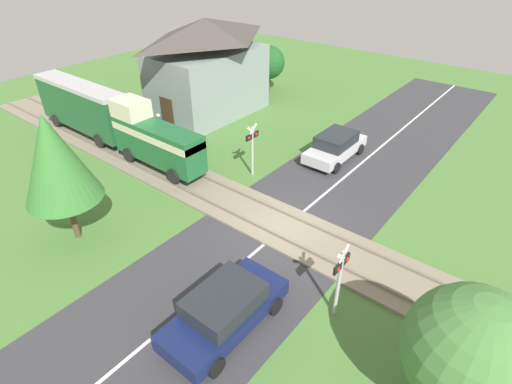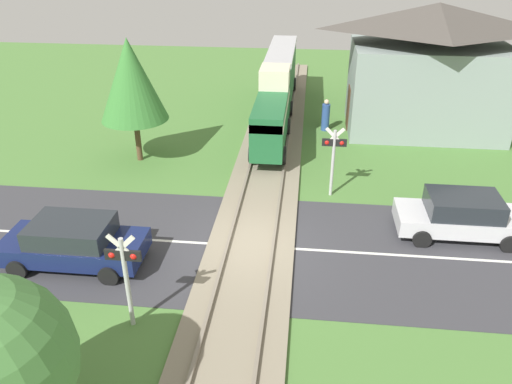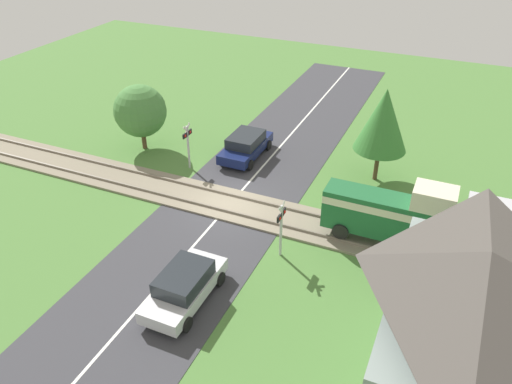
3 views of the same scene
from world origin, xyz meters
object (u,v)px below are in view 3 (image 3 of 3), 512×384
train (483,232)px  crossing_signal_west_approach (188,140)px  car_far_side (185,285)px  crossing_signal_east_approach (281,222)px  car_near_crossing (246,145)px  station_building (465,335)px  pedestrian_by_station (447,284)px

train → crossing_signal_west_approach: 15.90m
car_far_side → crossing_signal_east_approach: crossing_signal_east_approach is taller
car_near_crossing → crossing_signal_west_approach: 3.67m
station_building → pedestrian_by_station: 5.33m
car_far_side → pedestrian_by_station: bearing=114.4°
crossing_signal_east_approach → station_building: size_ratio=0.35×
car_near_crossing → car_far_side: size_ratio=1.02×
car_far_side → pedestrian_by_station: (-4.28, 9.43, -0.04)m
car_far_side → train: bearing=123.2°
car_near_crossing → train: bearing=68.6°
car_far_side → station_building: bearing=87.0°
train → car_near_crossing: train is taller
car_near_crossing → station_building: size_ratio=0.54×
crossing_signal_east_approach → pedestrian_by_station: (-0.12, 7.01, -1.05)m
station_building → crossing_signal_west_approach: bearing=-123.1°
car_near_crossing → pedestrian_by_station: (7.72, 12.31, -0.04)m
train → car_near_crossing: 14.30m
train → car_near_crossing: bearing=-111.4°
train → crossing_signal_east_approach: train is taller
car_near_crossing → car_far_side: bearing=13.5°
crossing_signal_west_approach → pedestrian_by_station: bearing=70.8°
train → crossing_signal_west_approach: size_ratio=4.80×
crossing_signal_east_approach → pedestrian_by_station: size_ratio=1.72×
car_far_side → crossing_signal_west_approach: size_ratio=1.51×
crossing_signal_west_approach → crossing_signal_east_approach: size_ratio=1.00×
car_near_crossing → crossing_signal_east_approach: (7.84, 5.29, 1.02)m
car_near_crossing → pedestrian_by_station: size_ratio=2.67×
crossing_signal_west_approach → crossing_signal_east_approach: (5.26, 7.71, 0.00)m
crossing_signal_east_approach → pedestrian_by_station: crossing_signal_east_approach is taller
crossing_signal_west_approach → station_building: size_ratio=0.35×
car_near_crossing → crossing_signal_east_approach: crossing_signal_east_approach is taller
station_building → car_far_side: bearing=-93.0°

